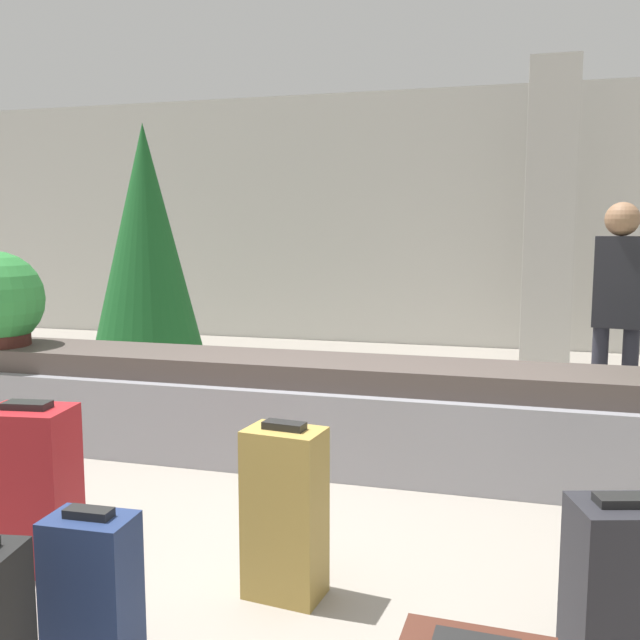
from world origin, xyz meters
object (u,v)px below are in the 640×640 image
pillar (549,218)px  traveler_0 (618,300)px  decorated_tree (146,243)px  suitcase_2 (285,513)px  suitcase_3 (92,592)px  suitcase_6 (616,583)px  suitcase_5 (32,487)px

pillar → traveler_0: (0.39, -2.55, -0.60)m
decorated_tree → suitcase_2: bearing=-54.2°
pillar → suitcase_3: (-1.63, -5.89, -1.33)m
suitcase_6 → suitcase_3: bearing=-179.7°
suitcase_2 → traveler_0: bearing=67.1°
suitcase_3 → pillar: bearing=72.2°
suitcase_3 → traveler_0: size_ratio=0.34×
suitcase_2 → traveler_0: size_ratio=0.44×
suitcase_6 → traveler_0: (0.31, 2.83, 0.71)m
suitcase_5 → traveler_0: (2.70, 2.76, 0.64)m
traveler_0 → decorated_tree: decorated_tree is taller
pillar → suitcase_6: (0.08, -5.38, -1.31)m
decorated_tree → suitcase_6: bearing=-44.5°
pillar → suitcase_6: bearing=-89.1°
suitcase_6 → decorated_tree: decorated_tree is taller
suitcase_2 → decorated_tree: decorated_tree is taller
suitcase_6 → traveler_0: size_ratio=0.36×
suitcase_5 → traveler_0: traveler_0 is taller
suitcase_2 → decorated_tree: (-2.69, 3.74, 0.99)m
pillar → suitcase_3: 6.25m
suitcase_6 → decorated_tree: bearing=119.1°
suitcase_2 → suitcase_6: bearing=1.2°
suitcase_5 → traveler_0: bearing=37.6°
suitcase_2 → traveler_0: traveler_0 is taller
suitcase_5 → traveler_0: size_ratio=0.45×
pillar → decorated_tree: bearing=-158.5°
pillar → decorated_tree: pillar is taller
suitcase_2 → suitcase_6: 1.24m
suitcase_5 → suitcase_6: 2.39m
suitcase_5 → decorated_tree: size_ratio=0.30×
suitcase_2 → traveler_0: 3.19m
suitcase_3 → suitcase_6: bearing=14.4°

